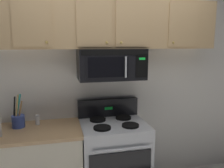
# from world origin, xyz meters

# --- Properties ---
(back_wall) EXTENTS (5.20, 0.10, 2.70)m
(back_wall) POSITION_xyz_m (0.00, 0.79, 1.35)
(back_wall) COLOR silver
(back_wall) RESTS_ON ground_plane
(stove_range) EXTENTS (0.76, 0.69, 1.12)m
(stove_range) POSITION_xyz_m (0.00, 0.42, 0.47)
(stove_range) COLOR #B7BABF
(stove_range) RESTS_ON ground_plane
(over_range_microwave) EXTENTS (0.76, 0.43, 0.35)m
(over_range_microwave) POSITION_xyz_m (-0.00, 0.54, 1.58)
(over_range_microwave) COLOR black
(upper_cabinets) EXTENTS (2.50, 0.36, 0.55)m
(upper_cabinets) POSITION_xyz_m (-0.00, 0.57, 2.02)
(upper_cabinets) COLOR tan
(counter_segment) EXTENTS (0.93, 0.65, 0.90)m
(counter_segment) POSITION_xyz_m (-0.84, 0.43, 0.45)
(counter_segment) COLOR beige
(counter_segment) RESTS_ON ground_plane
(utensil_crock_blue) EXTENTS (0.14, 0.14, 0.37)m
(utensil_crock_blue) POSITION_xyz_m (-1.04, 0.55, 0.99)
(utensil_crock_blue) COLOR #384C9E
(utensil_crock_blue) RESTS_ON counter_segment
(salt_shaker) EXTENTS (0.05, 0.05, 0.11)m
(salt_shaker) POSITION_xyz_m (-0.85, 0.58, 0.96)
(salt_shaker) COLOR white
(salt_shaker) RESTS_ON counter_segment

